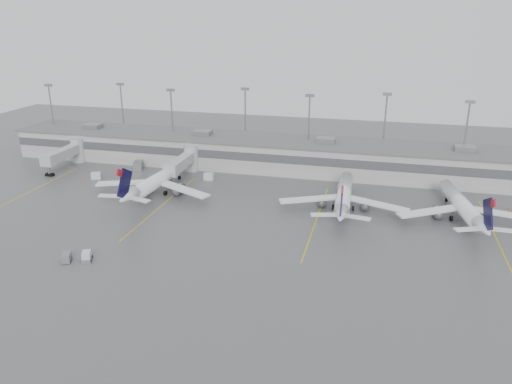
% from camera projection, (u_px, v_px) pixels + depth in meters
% --- Properties ---
extents(ground, '(260.00, 260.00, 0.00)m').
position_uv_depth(ground, '(198.00, 262.00, 87.26)').
color(ground, '#4C4C4E').
rests_on(ground, ground).
extents(terminal, '(152.00, 17.00, 9.45)m').
position_uv_depth(terminal, '(271.00, 153.00, 138.66)').
color(terminal, '#9D9D99').
rests_on(terminal, ground).
extents(light_masts, '(142.40, 8.00, 20.60)m').
position_uv_depth(light_masts, '(276.00, 121.00, 141.23)').
color(light_masts, gray).
rests_on(light_masts, ground).
extents(jet_bridge_left, '(4.00, 17.20, 7.00)m').
position_uv_depth(jet_bridge_left, '(69.00, 152.00, 140.46)').
color(jet_bridge_left, '#A7AAAC').
rests_on(jet_bridge_left, ground).
extents(jet_bridge_right, '(4.00, 17.20, 7.00)m').
position_uv_depth(jet_bridge_right, '(186.00, 161.00, 132.34)').
color(jet_bridge_right, '#A7AAAC').
rests_on(jet_bridge_right, ground).
extents(stand_markings, '(105.25, 40.00, 0.01)m').
position_uv_depth(stand_markings, '(237.00, 212.00, 109.12)').
color(stand_markings, gold).
rests_on(stand_markings, ground).
extents(jet_mid_left, '(29.62, 33.29, 10.77)m').
position_uv_depth(jet_mid_left, '(157.00, 180.00, 118.90)').
color(jet_mid_left, white).
rests_on(jet_mid_left, ground).
extents(jet_mid_right, '(28.23, 31.66, 10.24)m').
position_uv_depth(jet_mid_right, '(344.00, 196.00, 109.57)').
color(jet_mid_right, white).
rests_on(jet_mid_right, ground).
extents(jet_far_right, '(27.83, 31.45, 10.25)m').
position_uv_depth(jet_far_right, '(463.00, 206.00, 103.71)').
color(jet_far_right, white).
rests_on(jet_far_right, ground).
extents(baggage_tug, '(2.49, 2.99, 1.66)m').
position_uv_depth(baggage_tug, '(87.00, 257.00, 87.60)').
color(baggage_tug, silver).
rests_on(baggage_tug, ground).
extents(baggage_cart, '(2.29, 2.83, 1.59)m').
position_uv_depth(baggage_cart, '(66.00, 257.00, 87.19)').
color(baggage_cart, slate).
rests_on(baggage_cart, ground).
extents(gse_uld_a, '(2.81, 2.34, 1.70)m').
position_uv_depth(gse_uld_a, '(96.00, 176.00, 130.30)').
color(gse_uld_a, silver).
rests_on(gse_uld_a, ground).
extents(gse_uld_b, '(2.53, 1.77, 1.73)m').
position_uv_depth(gse_uld_b, '(209.00, 176.00, 129.68)').
color(gse_uld_b, silver).
rests_on(gse_uld_b, ground).
extents(gse_uld_c, '(2.73, 2.08, 1.74)m').
position_uv_depth(gse_uld_c, '(343.00, 188.00, 121.34)').
color(gse_uld_c, silver).
rests_on(gse_uld_c, ground).
extents(gse_loader, '(3.15, 4.03, 2.21)m').
position_uv_depth(gse_loader, '(138.00, 165.00, 138.31)').
color(gse_loader, slate).
rests_on(gse_loader, ground).
extents(cone_a, '(0.41, 0.41, 0.66)m').
position_uv_depth(cone_a, '(84.00, 178.00, 130.54)').
color(cone_a, '#EC3A04').
rests_on(cone_a, ground).
extents(cone_b, '(0.47, 0.47, 0.74)m').
position_uv_depth(cone_b, '(152.00, 191.00, 120.76)').
color(cone_b, '#EC3A04').
rests_on(cone_b, ground).
extents(cone_c, '(0.42, 0.42, 0.67)m').
position_uv_depth(cone_c, '(297.00, 199.00, 115.82)').
color(cone_c, '#EC3A04').
rests_on(cone_c, ground).
extents(cone_d, '(0.42, 0.42, 0.67)m').
position_uv_depth(cone_d, '(509.00, 208.00, 110.27)').
color(cone_d, '#EC3A04').
rests_on(cone_d, ground).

